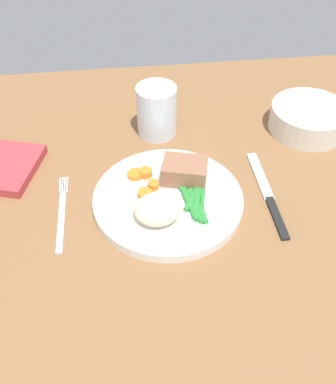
# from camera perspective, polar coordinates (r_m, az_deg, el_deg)

# --- Properties ---
(dining_table) EXTENTS (1.20, 0.90, 0.02)m
(dining_table) POSITION_cam_1_polar(r_m,az_deg,el_deg) (0.73, -2.52, -1.71)
(dining_table) COLOR brown
(dining_table) RESTS_ON ground
(dinner_plate) EXTENTS (0.24, 0.24, 0.02)m
(dinner_plate) POSITION_cam_1_polar(r_m,az_deg,el_deg) (0.71, 0.00, -1.03)
(dinner_plate) COLOR white
(dinner_plate) RESTS_ON dining_table
(meat_portion) EXTENTS (0.08, 0.07, 0.04)m
(meat_portion) POSITION_cam_1_polar(r_m,az_deg,el_deg) (0.73, 2.20, 2.74)
(meat_portion) COLOR #936047
(meat_portion) RESTS_ON dinner_plate
(mashed_potatoes) EXTENTS (0.07, 0.06, 0.04)m
(mashed_potatoes) POSITION_cam_1_polar(r_m,az_deg,el_deg) (0.66, -1.42, -2.26)
(mashed_potatoes) COLOR beige
(mashed_potatoes) RESTS_ON dinner_plate
(carrot_slices) EXTENTS (0.05, 0.08, 0.01)m
(carrot_slices) POSITION_cam_1_polar(r_m,az_deg,el_deg) (0.73, -3.27, 1.51)
(carrot_slices) COLOR orange
(carrot_slices) RESTS_ON dinner_plate
(green_beans) EXTENTS (0.05, 0.09, 0.01)m
(green_beans) POSITION_cam_1_polar(r_m,az_deg,el_deg) (0.70, 3.49, -1.27)
(green_beans) COLOR #2D8C38
(green_beans) RESTS_ON dinner_plate
(fork) EXTENTS (0.01, 0.17, 0.00)m
(fork) POSITION_cam_1_polar(r_m,az_deg,el_deg) (0.72, -13.59, -2.66)
(fork) COLOR silver
(fork) RESTS_ON dining_table
(knife) EXTENTS (0.02, 0.20, 0.01)m
(knife) POSITION_cam_1_polar(r_m,az_deg,el_deg) (0.75, 12.79, -0.38)
(knife) COLOR black
(knife) RESTS_ON dining_table
(water_glass) EXTENTS (0.08, 0.08, 0.10)m
(water_glass) POSITION_cam_1_polar(r_m,az_deg,el_deg) (0.84, -1.46, 10.09)
(water_glass) COLOR silver
(water_glass) RESTS_ON dining_table
(salad_bowl) EXTENTS (0.15, 0.15, 0.05)m
(salad_bowl) POSITION_cam_1_polar(r_m,az_deg,el_deg) (0.90, 17.76, 9.23)
(salad_bowl) COLOR silver
(salad_bowl) RESTS_ON dining_table
(napkin) EXTENTS (0.14, 0.15, 0.02)m
(napkin) POSITION_cam_1_polar(r_m,az_deg,el_deg) (0.83, -20.50, 3.05)
(napkin) COLOR #B2383D
(napkin) RESTS_ON dining_table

